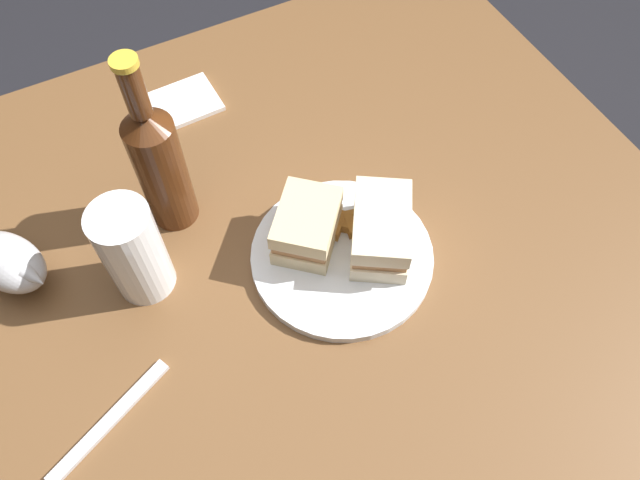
# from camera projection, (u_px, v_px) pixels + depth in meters

# --- Properties ---
(ground_plane) EXTENTS (6.00, 6.00, 0.00)m
(ground_plane) POSITION_uv_depth(u_px,v_px,m) (308.00, 405.00, 1.51)
(ground_plane) COLOR black
(dining_table) EXTENTS (1.09, 0.96, 0.75)m
(dining_table) POSITION_uv_depth(u_px,v_px,m) (304.00, 346.00, 1.19)
(dining_table) COLOR brown
(dining_table) RESTS_ON ground
(plate) EXTENTS (0.25, 0.25, 0.01)m
(plate) POSITION_uv_depth(u_px,v_px,m) (342.00, 256.00, 0.85)
(plate) COLOR white
(plate) RESTS_ON dining_table
(sandwich_half_left) EXTENTS (0.13, 0.14, 0.07)m
(sandwich_half_left) POSITION_uv_depth(u_px,v_px,m) (381.00, 230.00, 0.82)
(sandwich_half_left) COLOR beige
(sandwich_half_left) RESTS_ON plate
(sandwich_half_right) EXTENTS (0.12, 0.13, 0.07)m
(sandwich_half_right) POSITION_uv_depth(u_px,v_px,m) (307.00, 226.00, 0.83)
(sandwich_half_right) COLOR beige
(sandwich_half_right) RESTS_ON plate
(potato_wedge_front) EXTENTS (0.04, 0.04, 0.02)m
(potato_wedge_front) POSITION_uv_depth(u_px,v_px,m) (341.00, 223.00, 0.86)
(potato_wedge_front) COLOR #AD702D
(potato_wedge_front) RESTS_ON plate
(potato_wedge_middle) EXTENTS (0.04, 0.05, 0.02)m
(potato_wedge_middle) POSITION_uv_depth(u_px,v_px,m) (304.00, 218.00, 0.86)
(potato_wedge_middle) COLOR #AD702D
(potato_wedge_middle) RESTS_ON plate
(potato_wedge_back) EXTENTS (0.03, 0.04, 0.02)m
(potato_wedge_back) POSITION_uv_depth(u_px,v_px,m) (353.00, 224.00, 0.86)
(potato_wedge_back) COLOR #AD702D
(potato_wedge_back) RESTS_ON plate
(potato_wedge_left_edge) EXTENTS (0.04, 0.04, 0.02)m
(potato_wedge_left_edge) POSITION_uv_depth(u_px,v_px,m) (337.00, 225.00, 0.86)
(potato_wedge_left_edge) COLOR #AD702D
(potato_wedge_left_edge) RESTS_ON plate
(potato_wedge_right_edge) EXTENTS (0.04, 0.05, 0.02)m
(potato_wedge_right_edge) POSITION_uv_depth(u_px,v_px,m) (369.00, 222.00, 0.86)
(potato_wedge_right_edge) COLOR gold
(potato_wedge_right_edge) RESTS_ON plate
(pint_glass) EXTENTS (0.08, 0.08, 0.15)m
(pint_glass) POSITION_uv_depth(u_px,v_px,m) (135.00, 255.00, 0.78)
(pint_glass) COLOR white
(pint_glass) RESTS_ON dining_table
(gravy_boat) EXTENTS (0.12, 0.14, 0.07)m
(gravy_boat) POSITION_uv_depth(u_px,v_px,m) (8.00, 263.00, 0.80)
(gravy_boat) COLOR #B7B7BC
(gravy_boat) RESTS_ON dining_table
(cider_bottle) EXTENTS (0.07, 0.07, 0.29)m
(cider_bottle) POSITION_uv_depth(u_px,v_px,m) (159.00, 163.00, 0.80)
(cider_bottle) COLOR #47230F
(cider_bottle) RESTS_ON dining_table
(napkin) EXTENTS (0.11, 0.09, 0.01)m
(napkin) POSITION_uv_depth(u_px,v_px,m) (183.00, 103.00, 1.00)
(napkin) COLOR white
(napkin) RESTS_ON dining_table
(fork) EXTENTS (0.17, 0.09, 0.01)m
(fork) POSITION_uv_depth(u_px,v_px,m) (110.00, 421.00, 0.73)
(fork) COLOR silver
(fork) RESTS_ON dining_table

